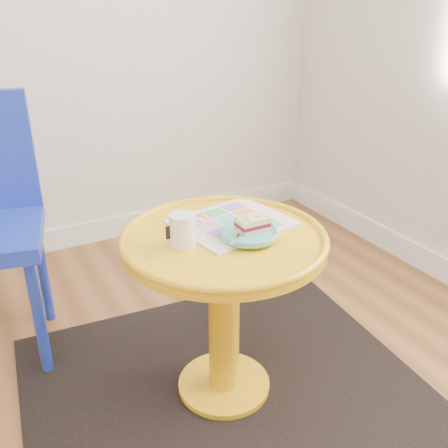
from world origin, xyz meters
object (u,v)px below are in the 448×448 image
side_table (224,284)px  plate (249,234)px  mug (184,229)px  newspaper (233,223)px

side_table → plate: bearing=-42.7°
side_table → mug: bearing=179.5°
newspaper → mug: 0.21m
side_table → plate: (0.05, -0.05, 0.18)m
mug → plate: 0.19m
newspaper → mug: (-0.20, -0.07, 0.05)m
side_table → mug: mug is taller
side_table → newspaper: bearing=44.8°
newspaper → mug: mug is taller
mug → plate: bearing=-7.1°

